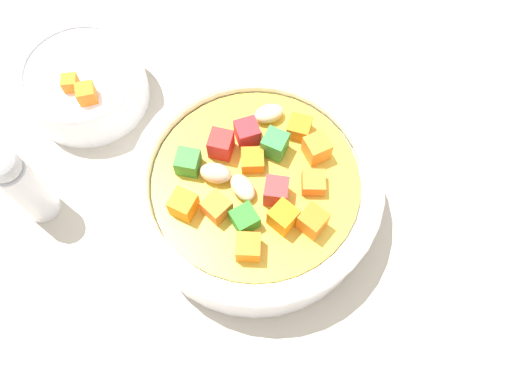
{
  "coord_description": "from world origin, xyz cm",
  "views": [
    {
      "loc": [
        -3.09,
        -16.71,
        41.31
      ],
      "look_at": [
        0.0,
        0.0,
        2.75
      ],
      "focal_mm": 36.57,
      "sensor_mm": 36.0,
      "label": 1
    }
  ],
  "objects_px": {
    "soup_bowl_main": "(256,189)",
    "side_bowl_small": "(83,81)",
    "pepper_shaker": "(22,185)",
    "spoon": "(402,138)"
  },
  "relations": [
    {
      "from": "soup_bowl_main",
      "to": "side_bowl_small",
      "type": "bearing_deg",
      "value": 134.23
    },
    {
      "from": "soup_bowl_main",
      "to": "pepper_shaker",
      "type": "relative_size",
      "value": 2.15
    },
    {
      "from": "spoon",
      "to": "side_bowl_small",
      "type": "height_order",
      "value": "side_bowl_small"
    },
    {
      "from": "spoon",
      "to": "soup_bowl_main",
      "type": "bearing_deg",
      "value": 57.84
    },
    {
      "from": "spoon",
      "to": "side_bowl_small",
      "type": "distance_m",
      "value": 0.29
    },
    {
      "from": "spoon",
      "to": "pepper_shaker",
      "type": "distance_m",
      "value": 0.32
    },
    {
      "from": "side_bowl_small",
      "to": "pepper_shaker",
      "type": "height_order",
      "value": "pepper_shaker"
    },
    {
      "from": "soup_bowl_main",
      "to": "pepper_shaker",
      "type": "xyz_separation_m",
      "value": [
        -0.18,
        0.03,
        0.01
      ]
    },
    {
      "from": "spoon",
      "to": "pepper_shaker",
      "type": "relative_size",
      "value": 1.82
    },
    {
      "from": "side_bowl_small",
      "to": "pepper_shaker",
      "type": "xyz_separation_m",
      "value": [
        -0.05,
        -0.11,
        0.02
      ]
    }
  ]
}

